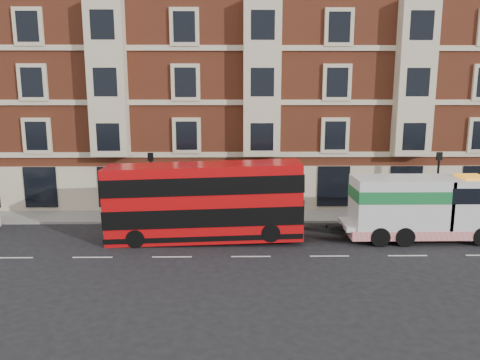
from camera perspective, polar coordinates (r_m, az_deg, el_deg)
The scene contains 8 objects.
ground at distance 24.02m, azimuth 1.33°, elevation -9.31°, with size 120.00×120.00×0.00m, color black.
sidewalk at distance 31.14m, azimuth 0.81°, elevation -4.41°, with size 90.00×3.00×0.15m, color slate.
victorian_terrace at distance 37.59m, azimuth 1.29°, elevation 13.59°, with size 45.00×12.00×20.40m.
lamp_post_west at distance 29.71m, azimuth -10.75°, elevation -0.20°, with size 0.35×0.15×4.35m.
lamp_post_east at distance 31.98m, azimuth 22.92°, elevation -0.09°, with size 0.35×0.15×4.35m.
double_decker_bus at distance 25.88m, azimuth -4.40°, elevation -2.54°, with size 10.72×2.46×4.34m.
tow_truck at distance 27.95m, azimuth 21.15°, elevation -3.09°, with size 8.58×2.54×3.58m.
pedestrian at distance 30.83m, azimuth -15.17°, elevation -3.36°, with size 0.55×0.36×1.51m, color black.
Camera 1 is at (-0.90, -22.52, 8.30)m, focal length 35.00 mm.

